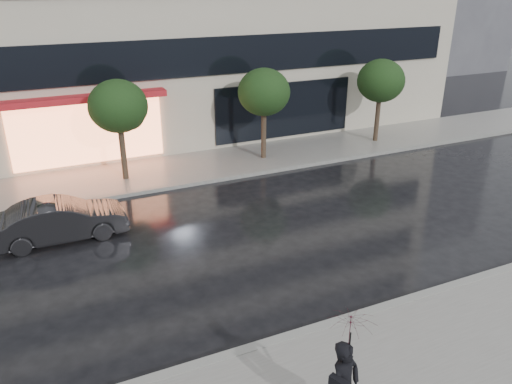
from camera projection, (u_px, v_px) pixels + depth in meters
ground at (326, 298)px, 12.47m from camera, size 120.00×120.00×0.00m
sidewalk_far at (197, 167)px, 21.01m from camera, size 60.00×3.50×0.12m
curb_near at (349, 319)px, 11.60m from camera, size 60.00×0.25×0.14m
curb_far at (211, 180)px, 19.54m from camera, size 60.00×0.25×0.14m
tree_mid_west at (120, 108)px, 18.58m from camera, size 2.20×2.20×3.99m
tree_mid_east at (265, 94)px, 20.87m from camera, size 2.20×2.20×3.99m
tree_far_east at (381, 82)px, 23.15m from camera, size 2.20×2.20×3.99m
parked_car at (61, 220)px, 15.06m from camera, size 3.87×1.36×1.27m
pedestrian_with_umbrella at (347, 362)px, 8.21m from camera, size 1.05×1.06×2.36m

